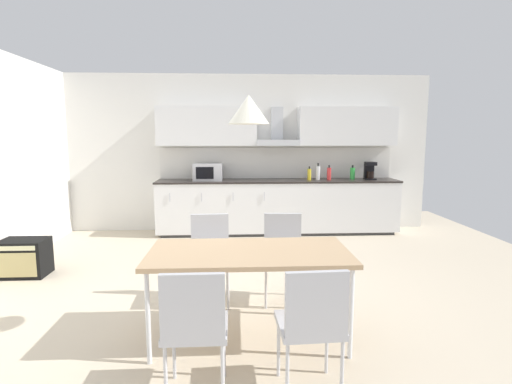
# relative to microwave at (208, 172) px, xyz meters

# --- Properties ---
(ground_plane) EXTENTS (8.55, 8.94, 0.02)m
(ground_plane) POSITION_rel_microwave_xyz_m (0.45, -2.67, -1.07)
(ground_plane) COLOR beige
(wall_back) EXTENTS (6.84, 0.10, 2.71)m
(wall_back) POSITION_rel_microwave_xyz_m (0.45, 0.36, 0.30)
(wall_back) COLOR silver
(wall_back) RESTS_ON ground_plane
(kitchen_counter) EXTENTS (4.08, 0.64, 0.92)m
(kitchen_counter) POSITION_rel_microwave_xyz_m (1.18, 0.00, -0.59)
(kitchen_counter) COLOR #333333
(kitchen_counter) RESTS_ON ground_plane
(backsplash_tile) EXTENTS (4.06, 0.02, 0.54)m
(backsplash_tile) POSITION_rel_microwave_xyz_m (1.18, 0.30, 0.13)
(backsplash_tile) COLOR silver
(backsplash_tile) RESTS_ON kitchen_counter
(upper_wall_cabinets) EXTENTS (4.06, 0.40, 0.65)m
(upper_wall_cabinets) POSITION_rel_microwave_xyz_m (1.18, 0.14, 0.75)
(upper_wall_cabinets) COLOR silver
(microwave) EXTENTS (0.48, 0.35, 0.28)m
(microwave) POSITION_rel_microwave_xyz_m (0.00, 0.00, 0.00)
(microwave) COLOR #ADADB2
(microwave) RESTS_ON kitchen_counter
(coffee_maker) EXTENTS (0.18, 0.19, 0.30)m
(coffee_maker) POSITION_rel_microwave_xyz_m (2.77, 0.03, 0.01)
(coffee_maker) COLOR black
(coffee_maker) RESTS_ON kitchen_counter
(bottle_yellow) EXTENTS (0.06, 0.06, 0.23)m
(bottle_yellow) POSITION_rel_microwave_xyz_m (1.71, -0.02, -0.04)
(bottle_yellow) COLOR yellow
(bottle_yellow) RESTS_ON kitchen_counter
(bottle_red) EXTENTS (0.07, 0.07, 0.25)m
(bottle_red) POSITION_rel_microwave_xyz_m (2.05, -0.03, -0.03)
(bottle_red) COLOR red
(bottle_red) RESTS_ON kitchen_counter
(bottle_green) EXTENTS (0.08, 0.08, 0.24)m
(bottle_green) POSITION_rel_microwave_xyz_m (2.47, 0.03, -0.04)
(bottle_green) COLOR green
(bottle_green) RESTS_ON kitchen_counter
(bottle_white) EXTENTS (0.07, 0.07, 0.29)m
(bottle_white) POSITION_rel_microwave_xyz_m (1.86, -0.02, -0.02)
(bottle_white) COLOR white
(bottle_white) RESTS_ON kitchen_counter
(dining_table) EXTENTS (1.61, 0.81, 0.74)m
(dining_table) POSITION_rel_microwave_xyz_m (0.57, -3.60, -0.36)
(dining_table) COLOR tan
(dining_table) RESTS_ON ground_plane
(chair_near_left) EXTENTS (0.40, 0.40, 0.87)m
(chair_near_left) POSITION_rel_microwave_xyz_m (0.21, -4.38, -0.52)
(chair_near_left) COLOR #B2B2B7
(chair_near_left) RESTS_ON ground_plane
(chair_near_right) EXTENTS (0.42, 0.42, 0.87)m
(chair_near_right) POSITION_rel_microwave_xyz_m (0.93, -4.38, -0.52)
(chair_near_right) COLOR #B2B2B7
(chair_near_right) RESTS_ON ground_plane
(chair_far_left) EXTENTS (0.42, 0.42, 0.87)m
(chair_far_left) POSITION_rel_microwave_xyz_m (0.20, -2.81, -0.52)
(chair_far_left) COLOR #B2B2B7
(chair_far_left) RESTS_ON ground_plane
(chair_far_right) EXTENTS (0.43, 0.43, 0.87)m
(chair_far_right) POSITION_rel_microwave_xyz_m (0.94, -2.81, -0.52)
(chair_far_right) COLOR #B2B2B7
(chair_far_right) RESTS_ON ground_plane
(guitar_amp) EXTENTS (0.52, 0.37, 0.44)m
(guitar_amp) POSITION_rel_microwave_xyz_m (-2.05, -1.98, -0.84)
(guitar_amp) COLOR black
(guitar_amp) RESTS_ON ground_plane
(pendant_lamp) EXTENTS (0.32, 0.32, 0.22)m
(pendant_lamp) POSITION_rel_microwave_xyz_m (0.57, -3.60, 0.80)
(pendant_lamp) COLOR silver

